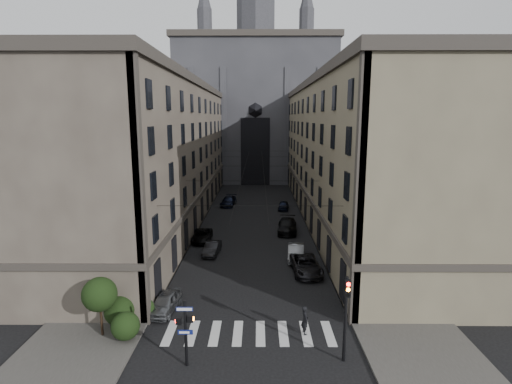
{
  "coord_description": "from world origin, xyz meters",
  "views": [
    {
      "loc": [
        0.59,
        -19.17,
        14.0
      ],
      "look_at": [
        0.42,
        11.8,
        8.22
      ],
      "focal_mm": 28.0,
      "sensor_mm": 36.0,
      "label": 1
    }
  ],
  "objects_px": {
    "gothic_tower": "(256,101)",
    "car_left_midnear": "(212,248)",
    "car_left_far": "(228,201)",
    "car_right_midnear": "(306,265)",
    "car_left_near": "(165,302)",
    "car_left_midfar": "(202,236)",
    "car_right_far": "(283,206)",
    "car_right_midfar": "(287,226)",
    "car_right_near": "(296,252)",
    "pedestrian": "(305,320)",
    "pedestrian_signal_left": "(185,328)",
    "traffic_light_right": "(346,309)"
  },
  "relations": [
    {
      "from": "car_left_midnear",
      "to": "pedestrian",
      "type": "height_order",
      "value": "pedestrian"
    },
    {
      "from": "traffic_light_right",
      "to": "car_left_midnear",
      "type": "bearing_deg",
      "value": 117.81
    },
    {
      "from": "car_left_midnear",
      "to": "pedestrian",
      "type": "distance_m",
      "value": 17.41
    },
    {
      "from": "car_left_midfar",
      "to": "gothic_tower",
      "type": "bearing_deg",
      "value": 80.91
    },
    {
      "from": "car_left_midnear",
      "to": "car_right_midfar",
      "type": "relative_size",
      "value": 0.71
    },
    {
      "from": "car_right_midnear",
      "to": "pedestrian",
      "type": "distance_m",
      "value": 10.53
    },
    {
      "from": "car_left_midnear",
      "to": "car_left_near",
      "type": "bearing_deg",
      "value": -93.68
    },
    {
      "from": "gothic_tower",
      "to": "car_left_near",
      "type": "bearing_deg",
      "value": -95.29
    },
    {
      "from": "car_left_midfar",
      "to": "pedestrian",
      "type": "height_order",
      "value": "pedestrian"
    },
    {
      "from": "pedestrian_signal_left",
      "to": "pedestrian",
      "type": "distance_m",
      "value": 8.08
    },
    {
      "from": "car_left_far",
      "to": "car_right_midfar",
      "type": "bearing_deg",
      "value": -53.85
    },
    {
      "from": "car_right_midfar",
      "to": "car_right_far",
      "type": "height_order",
      "value": "car_right_midfar"
    },
    {
      "from": "pedestrian_signal_left",
      "to": "car_left_midfar",
      "type": "bearing_deg",
      "value": 95.68
    },
    {
      "from": "traffic_light_right",
      "to": "car_left_midnear",
      "type": "relative_size",
      "value": 1.31
    },
    {
      "from": "car_left_near",
      "to": "car_left_midfar",
      "type": "bearing_deg",
      "value": 96.27
    },
    {
      "from": "car_left_midfar",
      "to": "car_right_near",
      "type": "distance_m",
      "value": 11.86
    },
    {
      "from": "pedestrian_signal_left",
      "to": "car_left_near",
      "type": "height_order",
      "value": "pedestrian_signal_left"
    },
    {
      "from": "car_right_midfar",
      "to": "pedestrian_signal_left",
      "type": "bearing_deg",
      "value": -100.57
    },
    {
      "from": "car_left_far",
      "to": "car_right_midnear",
      "type": "distance_m",
      "value": 29.84
    },
    {
      "from": "car_left_near",
      "to": "car_left_midfar",
      "type": "height_order",
      "value": "car_left_near"
    },
    {
      "from": "pedestrian_signal_left",
      "to": "car_left_midnear",
      "type": "bearing_deg",
      "value": 92.07
    },
    {
      "from": "car_left_far",
      "to": "car_right_midfar",
      "type": "relative_size",
      "value": 0.9
    },
    {
      "from": "car_left_midnear",
      "to": "car_right_near",
      "type": "height_order",
      "value": "car_right_near"
    },
    {
      "from": "traffic_light_right",
      "to": "car_left_near",
      "type": "xyz_separation_m",
      "value": [
        -11.8,
        6.08,
        -2.6
      ]
    },
    {
      "from": "traffic_light_right",
      "to": "car_right_midfar",
      "type": "relative_size",
      "value": 0.93
    },
    {
      "from": "car_left_near",
      "to": "car_left_midnear",
      "type": "distance_m",
      "value": 12.66
    },
    {
      "from": "car_left_midnear",
      "to": "car_right_midfar",
      "type": "height_order",
      "value": "car_right_midfar"
    },
    {
      "from": "gothic_tower",
      "to": "car_left_midnear",
      "type": "xyz_separation_m",
      "value": [
        -4.2,
        -54.46,
        -17.15
      ]
    },
    {
      "from": "pedestrian_signal_left",
      "to": "car_right_midfar",
      "type": "xyz_separation_m",
      "value": [
        7.71,
        27.09,
        -1.51
      ]
    },
    {
      "from": "traffic_light_right",
      "to": "car_right_midfar",
      "type": "xyz_separation_m",
      "value": [
        -1.4,
        26.67,
        -2.47
      ]
    },
    {
      "from": "pedestrian",
      "to": "car_left_midnear",
      "type": "bearing_deg",
      "value": 15.64
    },
    {
      "from": "traffic_light_right",
      "to": "car_right_midnear",
      "type": "xyz_separation_m",
      "value": [
        -0.64,
        13.49,
        -2.54
      ]
    },
    {
      "from": "gothic_tower",
      "to": "car_left_far",
      "type": "distance_m",
      "value": 35.76
    },
    {
      "from": "pedestrian",
      "to": "car_right_near",
      "type": "bearing_deg",
      "value": -14.18
    },
    {
      "from": "car_left_near",
      "to": "pedestrian_signal_left",
      "type": "bearing_deg",
      "value": -60.1
    },
    {
      "from": "pedestrian_signal_left",
      "to": "traffic_light_right",
      "type": "bearing_deg",
      "value": 2.64
    },
    {
      "from": "car_left_midfar",
      "to": "car_right_midfar",
      "type": "bearing_deg",
      "value": 17.32
    },
    {
      "from": "gothic_tower",
      "to": "car_left_midnear",
      "type": "bearing_deg",
      "value": -94.41
    },
    {
      "from": "car_left_midnear",
      "to": "car_left_far",
      "type": "xyz_separation_m",
      "value": [
        0.0,
        23.31,
        0.08
      ]
    },
    {
      "from": "car_left_midfar",
      "to": "car_right_midfar",
      "type": "xyz_separation_m",
      "value": [
        10.05,
        3.6,
        0.16
      ]
    },
    {
      "from": "gothic_tower",
      "to": "car_left_midnear",
      "type": "relative_size",
      "value": 14.63
    },
    {
      "from": "gothic_tower",
      "to": "pedestrian",
      "type": "bearing_deg",
      "value": -87.01
    },
    {
      "from": "car_right_far",
      "to": "car_right_midfar",
      "type": "bearing_deg",
      "value": -84.59
    },
    {
      "from": "car_left_midnear",
      "to": "car_right_far",
      "type": "height_order",
      "value": "car_left_midnear"
    },
    {
      "from": "pedestrian_signal_left",
      "to": "traffic_light_right",
      "type": "height_order",
      "value": "traffic_light_right"
    },
    {
      "from": "pedestrian_signal_left",
      "to": "pedestrian",
      "type": "relative_size",
      "value": 2.08
    },
    {
      "from": "car_left_midfar",
      "to": "car_left_midnear",
      "type": "bearing_deg",
      "value": -72.25
    },
    {
      "from": "gothic_tower",
      "to": "car_right_far",
      "type": "xyz_separation_m",
      "value": [
        4.51,
        -33.96,
        -17.15
      ]
    },
    {
      "from": "car_left_near",
      "to": "pedestrian",
      "type": "xyz_separation_m",
      "value": [
        9.85,
        -3.03,
        0.28
      ]
    },
    {
      "from": "car_right_near",
      "to": "car_right_midfar",
      "type": "xyz_separation_m",
      "value": [
        -0.19,
        9.59,
        0.07
      ]
    }
  ]
}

